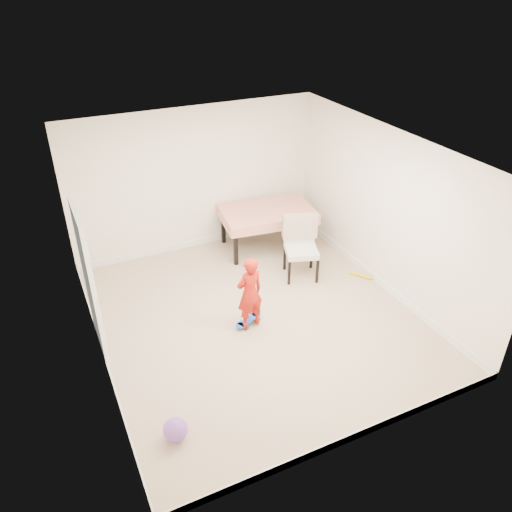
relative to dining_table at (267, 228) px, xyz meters
name	(u,v)px	position (x,y,z in m)	size (l,w,h in m)	color
ground	(256,317)	(-1.12, -1.86, -0.39)	(5.00, 5.00, 0.00)	tan
ceiling	(256,153)	(-1.12, -1.86, 2.19)	(4.50, 5.00, 0.04)	white
wall_back	(196,180)	(-1.12, 0.62, 0.91)	(4.50, 0.04, 2.60)	white
wall_front	(362,353)	(-1.12, -4.34, 0.91)	(4.50, 0.04, 2.60)	white
wall_left	(90,281)	(-3.35, -1.86, 0.91)	(0.04, 5.00, 2.60)	white
wall_right	(386,212)	(1.11, -1.86, 0.91)	(0.04, 5.00, 2.60)	white
door	(90,287)	(-3.34, -1.56, 0.64)	(0.10, 0.94, 2.11)	white
baseboard_back	(200,241)	(-1.12, 0.63, -0.33)	(4.50, 0.02, 0.12)	white
baseboard_front	(351,437)	(-1.12, -4.35, -0.33)	(4.50, 0.02, 0.12)	white
baseboard_left	(105,358)	(-3.36, -1.86, -0.33)	(0.02, 5.00, 0.12)	white
baseboard_right	(377,279)	(1.12, -1.86, -0.33)	(0.02, 5.00, 0.12)	white
dining_table	(267,228)	(0.00, 0.00, 0.00)	(1.65, 1.04, 0.77)	red
dining_chair	(301,249)	(0.07, -1.14, 0.14)	(0.57, 0.65, 1.05)	beige
skateboard	(248,321)	(-1.27, -1.95, -0.35)	(0.49, 0.18, 0.07)	blue
child	(250,295)	(-1.29, -2.02, 0.18)	(0.41, 0.27, 1.14)	red
balloon	(175,430)	(-2.88, -3.48, -0.25)	(0.28, 0.28, 0.28)	#8751C3
foam_toy	(361,275)	(0.99, -1.61, -0.36)	(0.06, 0.06, 0.40)	gold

